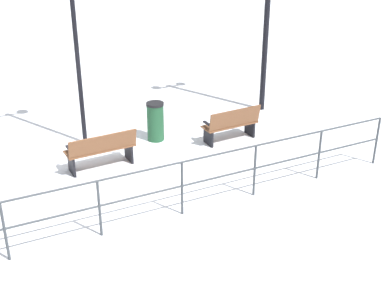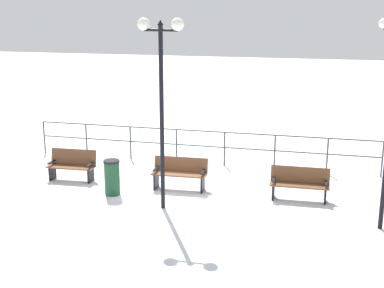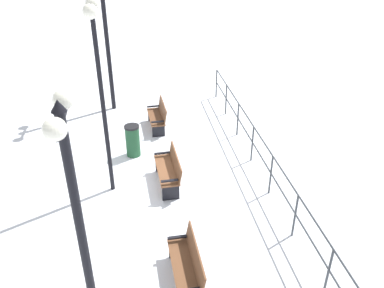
{
  "view_description": "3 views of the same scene",
  "coord_description": "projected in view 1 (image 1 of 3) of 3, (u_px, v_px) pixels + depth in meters",
  "views": [
    {
      "loc": [
        -10.65,
        2.94,
        5.69
      ],
      "look_at": [
        -1.93,
        -1.35,
        1.13
      ],
      "focal_mm": 49.94,
      "sensor_mm": 36.0,
      "label": 1
    },
    {
      "loc": [
        13.81,
        3.86,
        5.14
      ],
      "look_at": [
        -1.23,
        0.06,
        1.04
      ],
      "focal_mm": 49.21,
      "sensor_mm": 36.0,
      "label": 2
    },
    {
      "loc": [
        0.81,
        8.94,
        6.38
      ],
      "look_at": [
        -0.66,
        -0.01,
        1.2
      ],
      "focal_mm": 37.46,
      "sensor_mm": 36.0,
      "label": 3
    }
  ],
  "objects": [
    {
      "name": "ground_plane",
      "position": [
        102.0,
        167.0,
        12.24
      ],
      "size": [
        80.0,
        80.0,
        0.0
      ],
      "primitive_type": "plane",
      "color": "white",
      "rests_on": "ground"
    },
    {
      "name": "bench_nearest",
      "position": [
        232.0,
        124.0,
        13.36
      ],
      "size": [
        0.59,
        1.46,
        0.92
      ],
      "rotation": [
        0.0,
        0.0,
        0.04
      ],
      "color": "brown",
      "rests_on": "ground"
    },
    {
      "name": "bench_second",
      "position": [
        101.0,
        149.0,
        12.0
      ],
      "size": [
        0.61,
        1.59,
        0.9
      ],
      "rotation": [
        0.0,
        0.0,
        0.04
      ],
      "color": "brown",
      "rests_on": "ground"
    },
    {
      "name": "waterfront_railing",
      "position": [
        142.0,
        189.0,
        9.82
      ],
      "size": [
        0.05,
        11.53,
        1.16
      ],
      "color": "#383D42",
      "rests_on": "ground"
    },
    {
      "name": "trash_bin",
      "position": [
        155.0,
        121.0,
        13.42
      ],
      "size": [
        0.44,
        0.44,
        1.0
      ],
      "color": "#1E4C2D",
      "rests_on": "ground"
    }
  ]
}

